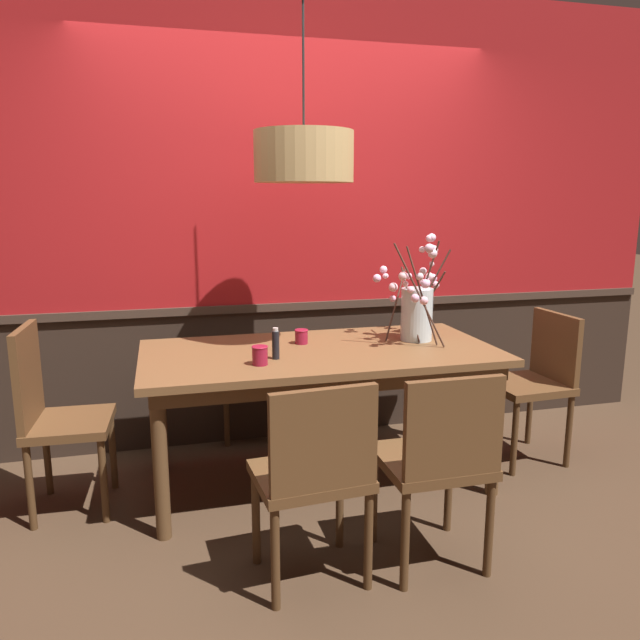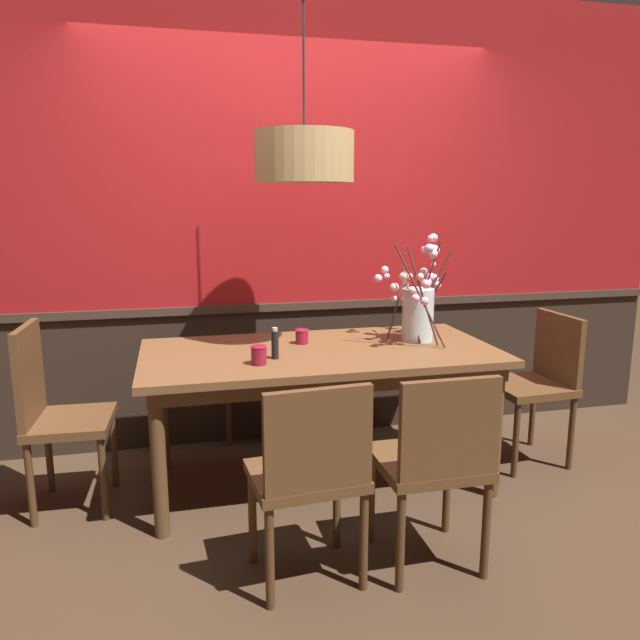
% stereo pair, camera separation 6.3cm
% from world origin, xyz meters
% --- Properties ---
extents(ground_plane, '(24.00, 24.00, 0.00)m').
position_xyz_m(ground_plane, '(0.00, 0.00, 0.00)').
color(ground_plane, '#422D1E').
extents(back_wall, '(5.21, 0.14, 2.82)m').
position_xyz_m(back_wall, '(0.00, 0.76, 1.40)').
color(back_wall, '#2D2119').
rests_on(back_wall, ground).
extents(dining_table, '(1.89, 0.94, 0.76)m').
position_xyz_m(dining_table, '(0.00, 0.00, 0.68)').
color(dining_table, brown).
rests_on(dining_table, ground).
extents(chair_near_side_left, '(0.47, 0.42, 0.87)m').
position_xyz_m(chair_near_side_left, '(-0.25, -0.90, 0.50)').
color(chair_near_side_left, brown).
rests_on(chair_near_side_left, ground).
extents(chair_far_side_left, '(0.48, 0.46, 0.94)m').
position_xyz_m(chair_far_side_left, '(-0.24, 0.86, 0.52)').
color(chair_far_side_left, brown).
rests_on(chair_far_side_left, ground).
extents(chair_head_east_end, '(0.45, 0.45, 0.89)m').
position_xyz_m(chair_head_east_end, '(1.33, -0.02, 0.51)').
color(chair_head_east_end, brown).
rests_on(chair_head_east_end, ground).
extents(chair_near_side_right, '(0.44, 0.43, 0.88)m').
position_xyz_m(chair_near_side_right, '(0.27, -0.91, 0.51)').
color(chair_near_side_right, brown).
rests_on(chair_near_side_right, ground).
extents(chair_head_west_end, '(0.41, 0.44, 0.96)m').
position_xyz_m(chair_head_west_end, '(-1.36, 0.03, 0.53)').
color(chair_head_west_end, brown).
rests_on(chair_head_west_end, ground).
extents(chair_far_side_right, '(0.45, 0.43, 0.90)m').
position_xyz_m(chair_far_side_right, '(0.29, 0.88, 0.51)').
color(chair_far_side_right, brown).
rests_on(chair_far_side_right, ground).
extents(vase_with_blossoms, '(0.42, 0.56, 0.60)m').
position_xyz_m(vase_with_blossoms, '(0.59, 0.08, 0.95)').
color(vase_with_blossoms, silver).
rests_on(vase_with_blossoms, dining_table).
extents(candle_holder_nearer_center, '(0.08, 0.08, 0.09)m').
position_xyz_m(candle_holder_nearer_center, '(-0.36, -0.22, 0.81)').
color(candle_holder_nearer_center, maroon).
rests_on(candle_holder_nearer_center, dining_table).
extents(candle_holder_nearer_edge, '(0.08, 0.08, 0.08)m').
position_xyz_m(candle_holder_nearer_edge, '(-0.07, 0.15, 0.80)').
color(candle_holder_nearer_edge, maroon).
rests_on(candle_holder_nearer_edge, dining_table).
extents(condiment_bottle, '(0.04, 0.04, 0.16)m').
position_xyz_m(condiment_bottle, '(-0.27, -0.13, 0.84)').
color(condiment_bottle, black).
rests_on(condiment_bottle, dining_table).
extents(pendant_lamp, '(0.52, 0.52, 1.18)m').
position_xyz_m(pendant_lamp, '(-0.06, 0.09, 1.77)').
color(pendant_lamp, tan).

